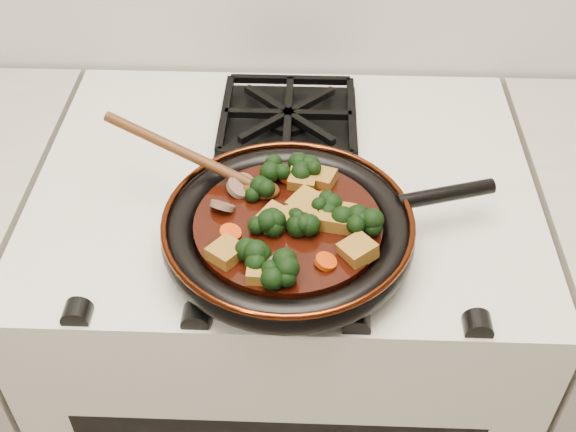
{
  "coord_description": "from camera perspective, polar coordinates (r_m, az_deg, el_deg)",
  "views": [
    {
      "loc": [
        0.04,
        0.84,
        1.61
      ],
      "look_at": [
        0.01,
        1.53,
        0.97
      ],
      "focal_mm": 45.0,
      "sensor_mm": 36.0,
      "label": 1
    }
  ],
  "objects": [
    {
      "name": "burner_grate_back",
      "position": [
        1.21,
        0.01,
        7.74
      ],
      "size": [
        0.23,
        0.23,
        0.03
      ],
      "primitive_type": null,
      "color": "black",
      "rests_on": "stove"
    },
    {
      "name": "tofu_cube_7",
      "position": [
        0.91,
        5.53,
        -2.74
      ],
      "size": [
        0.06,
        0.05,
        0.03
      ],
      "primitive_type": "cube",
      "rotation": [
        -0.08,
        -0.1,
        0.65
      ],
      "color": "olive",
      "rests_on": "braising_sauce"
    },
    {
      "name": "broccoli_floret_5",
      "position": [
        0.87,
        -0.77,
        -4.47
      ],
      "size": [
        0.07,
        0.06,
        0.06
      ],
      "primitive_type": null,
      "rotation": [
        -0.03,
        -0.11,
        3.07
      ],
      "color": "black",
      "rests_on": "braising_sauce"
    },
    {
      "name": "skillet",
      "position": [
        0.96,
        0.12,
        -1.11
      ],
      "size": [
        0.45,
        0.34,
        0.05
      ],
      "rotation": [
        0.0,
        0.0,
        0.29
      ],
      "color": "black",
      "rests_on": "burner_grate_front"
    },
    {
      "name": "tofu_cube_4",
      "position": [
        0.96,
        1.49,
        0.88
      ],
      "size": [
        0.06,
        0.06,
        0.03
      ],
      "primitive_type": "cube",
      "rotation": [
        -0.02,
        -0.1,
        0.93
      ],
      "color": "olive",
      "rests_on": "braising_sauce"
    },
    {
      "name": "tofu_cube_6",
      "position": [
        0.94,
        3.86,
        -0.17
      ],
      "size": [
        0.05,
        0.05,
        0.02
      ],
      "primitive_type": "cube",
      "rotation": [
        0.02,
        0.01,
        1.39
      ],
      "color": "olive",
      "rests_on": "braising_sauce"
    },
    {
      "name": "broccoli_floret_1",
      "position": [
        0.93,
        1.34,
        -0.52
      ],
      "size": [
        0.07,
        0.07,
        0.06
      ],
      "primitive_type": null,
      "rotation": [
        0.05,
        -0.01,
        1.39
      ],
      "color": "black",
      "rests_on": "braising_sauce"
    },
    {
      "name": "carrot_coin_0",
      "position": [
        0.89,
        3.0,
        -3.62
      ],
      "size": [
        0.03,
        0.03,
        0.02
      ],
      "primitive_type": "cylinder",
      "rotation": [
        0.01,
        0.32,
        0.0
      ],
      "color": "#C13505",
      "rests_on": "braising_sauce"
    },
    {
      "name": "broccoli_floret_3",
      "position": [
        1.01,
        1.28,
        3.58
      ],
      "size": [
        0.09,
        0.09,
        0.07
      ],
      "primitive_type": null,
      "rotation": [
        0.09,
        -0.23,
        0.59
      ],
      "color": "black",
      "rests_on": "braising_sauce"
    },
    {
      "name": "wooden_spoon",
      "position": [
        1.01,
        -5.75,
        3.85
      ],
      "size": [
        0.15,
        0.08,
        0.24
      ],
      "rotation": [
        0.0,
        0.0,
        2.8
      ],
      "color": "#4C2910",
      "rests_on": "braising_sauce"
    },
    {
      "name": "mushroom_slice_2",
      "position": [
        1.0,
        -3.54,
        2.45
      ],
      "size": [
        0.05,
        0.05,
        0.03
      ],
      "primitive_type": "cylinder",
      "rotation": [
        0.58,
        0.0,
        0.86
      ],
      "color": "brown",
      "rests_on": "braising_sauce"
    },
    {
      "name": "tofu_cube_5",
      "position": [
        0.94,
        1.1,
        -0.22
      ],
      "size": [
        0.05,
        0.05,
        0.03
      ],
      "primitive_type": "cube",
      "rotation": [
        -0.08,
        0.03,
        1.86
      ],
      "color": "olive",
      "rests_on": "braising_sauce"
    },
    {
      "name": "tofu_cube_0",
      "position": [
        1.01,
        2.7,
        2.97
      ],
      "size": [
        0.05,
        0.04,
        0.02
      ],
      "primitive_type": "cube",
      "rotation": [
        -0.05,
        0.06,
        2.76
      ],
      "color": "olive",
      "rests_on": "braising_sauce"
    },
    {
      "name": "tofu_cube_1",
      "position": [
        1.0,
        1.15,
        2.94
      ],
      "size": [
        0.04,
        0.05,
        0.03
      ],
      "primitive_type": "cube",
      "rotation": [
        0.06,
        -0.09,
        1.43
      ],
      "color": "olive",
      "rests_on": "braising_sauce"
    },
    {
      "name": "tofu_cube_3",
      "position": [
        0.94,
        -1.05,
        -0.3
      ],
      "size": [
        0.05,
        0.06,
        0.03
      ],
      "primitive_type": "cube",
      "rotation": [
        0.05,
        -0.08,
        0.98
      ],
      "color": "olive",
      "rests_on": "braising_sauce"
    },
    {
      "name": "carrot_coin_3",
      "position": [
        0.95,
        2.08,
        0.02
      ],
      "size": [
        0.03,
        0.03,
        0.01
      ],
      "primitive_type": "cylinder",
      "rotation": [
        -0.0,
        -0.05,
        0.0
      ],
      "color": "#C13505",
      "rests_on": "braising_sauce"
    },
    {
      "name": "broccoli_floret_0",
      "position": [
        0.98,
        -2.29,
        1.96
      ],
      "size": [
        0.08,
        0.08,
        0.06
      ],
      "primitive_type": null,
      "rotation": [
        0.15,
        0.1,
        2.65
      ],
      "color": "black",
      "rests_on": "braising_sauce"
    },
    {
      "name": "broccoli_floret_7",
      "position": [
        0.93,
        5.85,
        -0.91
      ],
      "size": [
        0.09,
        0.08,
        0.07
      ],
      "primitive_type": null,
      "rotation": [
        0.23,
        0.14,
        0.9
      ],
      "color": "black",
      "rests_on": "braising_sauce"
    },
    {
      "name": "broccoli_floret_6",
      "position": [
        1.01,
        -0.64,
        3.6
      ],
      "size": [
        0.07,
        0.08,
        0.06
      ],
      "primitive_type": null,
      "rotation": [
        -0.03,
        0.11,
        1.22
      ],
      "color": "black",
      "rests_on": "braising_sauce"
    },
    {
      "name": "broccoli_floret_8",
      "position": [
        0.89,
        -2.81,
        -3.28
      ],
      "size": [
        0.07,
        0.07,
        0.07
      ],
      "primitive_type": null,
      "rotation": [
        0.24,
        0.19,
        3.13
      ],
      "color": "black",
      "rests_on": "braising_sauce"
    },
    {
      "name": "tofu_cube_8",
      "position": [
        0.88,
        -2.13,
        -4.49
      ],
      "size": [
        0.04,
        0.03,
        0.02
      ],
      "primitive_type": "cube",
      "rotation": [
        0.01,
        -0.03,
        3.11
      ],
      "color": "olive",
      "rests_on": "braising_sauce"
    },
    {
      "name": "mushroom_slice_3",
      "position": [
        0.88,
        -0.71,
        -4.19
      ],
      "size": [
        0.04,
        0.04,
        0.03
      ],
      "primitive_type": "cylinder",
      "rotation": [
        0.65,
        0.0,
        1.5
      ],
      "color": "brown",
      "rests_on": "braising_sauce"
    },
    {
      "name": "burner_grate_front",
      "position": [
        0.99,
        -0.58,
        -1.61
      ],
      "size": [
        0.23,
        0.23,
        0.03
      ],
      "primitive_type": null,
      "color": "black",
      "rests_on": "stove"
    },
    {
      "name": "broccoli_floret_2",
      "position": [
        0.95,
        2.64,
        0.42
      ],
      "size": [
        0.08,
        0.09,
        0.06
      ],
      "primitive_type": null,
      "rotation": [
        0.09,
        0.13,
        2.52
      ],
      "color": "black",
      "rests_on": "braising_sauce"
    },
    {
      "name": "braising_sauce",
      "position": [
        0.96,
        -0.0,
        -0.92
      ],
      "size": [
        0.25,
        0.25,
        0.02
      ],
      "primitive_type": "cylinder",
      "color": "black",
      "rests_on": "skillet"
    },
    {
      "name": "mushroom_slice_1",
      "position": [
        0.99,
        -3.83,
        2.27
      ],
      "size": [
        0.04,
        0.04,
        0.02
      ],
      "primitive_type": "cylinder",
      "rotation": [
        0.47,
        0.0,
        1.36
      ],
      "color": "brown",
      "rests_on": "braising_sauce"
    },
    {
      "name": "carrot_coin_2",
      "position": [
        1.01,
        -0.01,
        3.21
      ],
      "size": [
        0.03,
        0.03,
        0.01
      ],
      "primitive_type": "cylinder",
      "rotation": [
        -0.01,
        0.01,
        0.0
      ],
      "color": "#C13505",
      "rests_on": "braising_sauce"
    },
    {
      "name": "mushroom_slice_0",
      "position": [
        0.97,
        -5.19,
        0.81
      ],
      "size": [
        0.04,
        0.04,
        0.03
      ],
      "primitive_type": "cylinder",
      "rotation": [
        0.68,
        0.0,
        2.72
      ],
      "color": "brown",
      "rests_on": "braising_sauce"
    },
    {
      "name": "stove",
      "position": [
        1.44,
        -0.2,
        -10.88
      ],
      "size": [
        0.76,
        0.6,
        0.9
      ],
      "primitive_type": "cube",
      "color": "beige",
      "rests_on": "ground"
    },
    {
      "name": "broccoli_floret_4",
      "position": [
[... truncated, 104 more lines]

